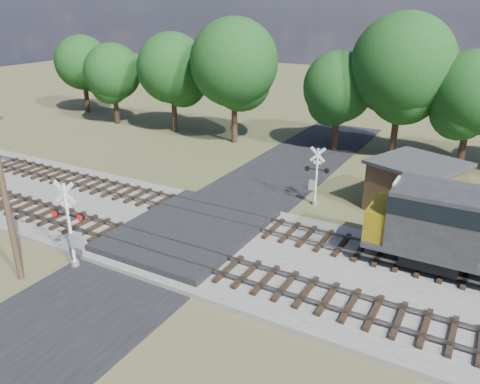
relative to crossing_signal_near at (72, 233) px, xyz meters
The scene contains 11 objects.
ground 6.17m from the crossing_signal_near, 59.20° to the left, with size 160.00×160.00×0.00m, color #45502A.
ballast_bed 14.25m from the crossing_signal_near, 23.08° to the left, with size 140.00×10.00×0.30m, color gray.
road 6.16m from the crossing_signal_near, 59.20° to the left, with size 7.00×60.00×0.08m, color black.
crossing_panel 6.50m from the crossing_signal_near, 61.53° to the left, with size 7.00×9.00×0.62m, color #262628.
track_near 7.00m from the crossing_signal_near, 26.40° to the left, with size 140.00×2.60×0.33m.
track_far 10.22m from the crossing_signal_near, 52.70° to the left, with size 140.00×2.60×0.33m.
crossing_signal_near is the anchor object (origin of this frame).
crossing_signal_far 15.19m from the crossing_signal_near, 60.82° to the left, with size 1.58×0.38×3.93m.
utility_pole 3.65m from the crossing_signal_near, 126.23° to the right, with size 2.08×0.30×8.51m.
equipment_shed 20.24m from the crossing_signal_near, 49.17° to the left, with size 6.31×6.31×3.31m.
treeline 27.93m from the crossing_signal_near, 65.34° to the left, with size 82.82×10.45×11.99m.
Camera 1 is at (14.07, -18.69, 12.19)m, focal length 35.00 mm.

